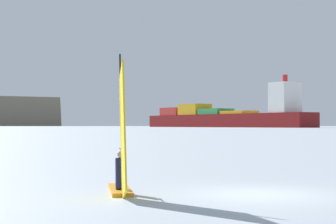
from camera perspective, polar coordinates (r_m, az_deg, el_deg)
ground_plane at (r=16.82m, az=9.36°, el=-8.41°), size 4000.00×4000.00×0.00m
windsurfer at (r=16.58m, az=-4.85°, el=-4.83°), size 0.93×3.95×4.42m
cargo_ship at (r=494.19m, az=5.60°, el=-0.47°), size 85.93×202.75×41.10m
distant_headland at (r=1288.07m, az=-1.57°, el=-0.27°), size 1205.42×573.86×52.42m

